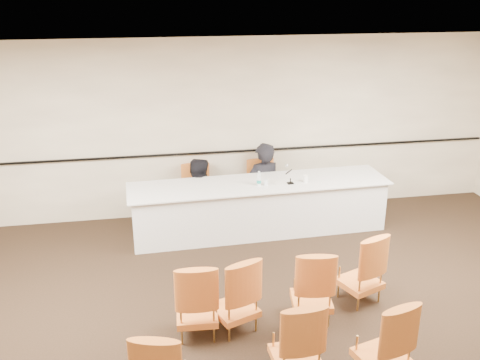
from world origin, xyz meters
name	(u,v)px	position (x,y,z in m)	size (l,w,h in m)	color
floor	(268,358)	(0.00, 0.00, 0.00)	(10.00, 10.00, 0.00)	black
ceiling	(274,80)	(0.00, 0.00, 3.00)	(10.00, 10.00, 0.00)	white
wall_back	(215,129)	(0.00, 4.00, 1.50)	(10.00, 0.04, 3.00)	#BFAF96
wall_rail	(216,152)	(0.00, 3.96, 1.10)	(9.80, 0.04, 0.03)	black
panel_table	(259,207)	(0.57, 3.10, 0.41)	(4.13, 0.95, 0.83)	silver
panelist_main	(263,192)	(0.76, 3.70, 0.42)	(0.64, 0.42, 1.76)	black
panelist_main_chair	(263,189)	(0.76, 3.70, 0.47)	(0.50, 0.50, 0.95)	orange
panelist_second	(198,204)	(-0.37, 3.67, 0.31)	(0.78, 0.60, 1.59)	black
panelist_second_chair	(197,194)	(-0.37, 3.67, 0.47)	(0.50, 0.50, 0.95)	orange
papers	(282,182)	(0.93, 3.06, 0.83)	(0.30, 0.22, 0.00)	silver
microphone	(291,175)	(1.04, 2.98, 0.97)	(0.10, 0.21, 0.29)	black
water_bottle	(259,178)	(0.53, 2.99, 0.95)	(0.07, 0.07, 0.23)	teal
drinking_glass	(266,183)	(0.64, 2.97, 0.88)	(0.06, 0.06, 0.10)	white
coffee_cup	(306,179)	(1.29, 2.99, 0.89)	(0.08, 0.08, 0.12)	white
aud_chair_front_left	(196,298)	(-0.70, 0.56, 0.47)	(0.50, 0.50, 0.95)	orange
aud_chair_front_mid	(235,293)	(-0.27, 0.59, 0.47)	(0.50, 0.50, 0.95)	orange
aud_chair_front_right	(312,284)	(0.67, 0.61, 0.47)	(0.50, 0.50, 0.95)	orange
aud_chair_back_mid	(296,339)	(0.20, -0.34, 0.47)	(0.50, 0.50, 0.95)	orange
aud_chair_back_right	(384,339)	(1.06, -0.50, 0.47)	(0.50, 0.50, 0.95)	orange
aud_chair_extra	(361,267)	(1.38, 0.89, 0.47)	(0.50, 0.50, 0.95)	orange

